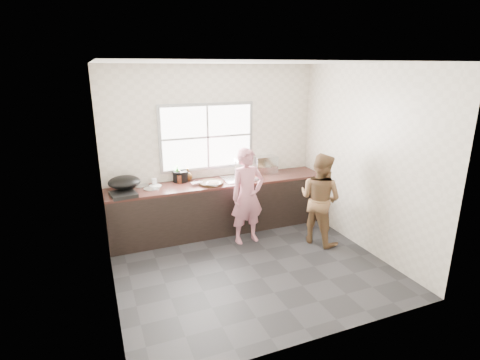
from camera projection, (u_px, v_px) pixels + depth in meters
name	position (u px, v px, depth m)	size (l,w,h in m)	color
floor	(251.00, 266.00, 5.21)	(3.60, 3.20, 0.01)	#28282B
ceiling	(253.00, 62.00, 4.42)	(3.60, 3.20, 0.01)	silver
wall_back	(213.00, 148.00, 6.24)	(3.60, 0.01, 2.70)	silver
wall_left	(104.00, 189.00, 4.17)	(0.01, 3.20, 2.70)	silver
wall_right	(365.00, 160.00, 5.47)	(0.01, 3.20, 2.70)	beige
wall_front	(323.00, 216.00, 3.39)	(3.60, 0.01, 2.70)	beige
cabinet	(220.00, 207.00, 6.23)	(3.60, 0.62, 0.82)	black
countertop	(220.00, 182.00, 6.11)	(3.60, 0.64, 0.04)	#3B1D18
sink	(239.00, 179.00, 6.23)	(0.55, 0.45, 0.02)	silver
faucet	(235.00, 167.00, 6.36)	(0.02, 0.02, 0.30)	silver
window_frame	(207.00, 137.00, 6.13)	(1.60, 0.05, 1.10)	#9EA0A5
window_glazing	(208.00, 137.00, 6.11)	(1.50, 0.01, 1.00)	white
woman	(247.00, 199.00, 5.75)	(0.51, 0.34, 1.40)	#D37E8F
person_side	(320.00, 199.00, 5.73)	(0.69, 0.54, 1.42)	brown
cutting_board	(211.00, 183.00, 5.94)	(0.39, 0.39, 0.04)	black
cleaver	(196.00, 182.00, 5.90)	(0.18, 0.09, 0.01)	#B0B1B7
bowl_mince	(213.00, 184.00, 5.85)	(0.24, 0.24, 0.06)	white
bowl_crabs	(255.00, 177.00, 6.23)	(0.17, 0.17, 0.06)	white
bowl_held	(239.00, 181.00, 6.00)	(0.19, 0.19, 0.06)	silver
black_pot	(181.00, 176.00, 6.07)	(0.25, 0.25, 0.18)	black
plate_food	(155.00, 186.00, 5.84)	(0.19, 0.19, 0.02)	white
bottle_green	(177.00, 174.00, 6.04)	(0.10, 0.10, 0.27)	#2F7D28
bottle_brown_tall	(180.00, 177.00, 5.99)	(0.08, 0.09, 0.19)	#4D2313
bottle_brown_short	(188.00, 175.00, 6.11)	(0.15, 0.15, 0.19)	#3F250F
glass_jar	(154.00, 182.00, 5.88)	(0.08, 0.08, 0.11)	silver
burner	(124.00, 194.00, 5.39)	(0.35, 0.35, 0.05)	black
wok	(124.00, 182.00, 5.55)	(0.47, 0.47, 0.18)	black
dish_rack	(265.00, 164.00, 6.60)	(0.39, 0.28, 0.30)	silver
pot_lid_left	(152.00, 189.00, 5.72)	(0.24, 0.24, 0.01)	silver
pot_lid_right	(141.00, 186.00, 5.86)	(0.24, 0.24, 0.01)	#A7A9AE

